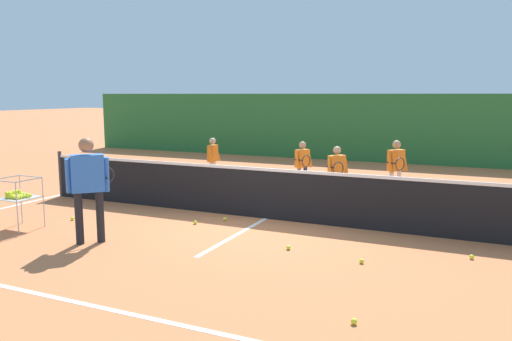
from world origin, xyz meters
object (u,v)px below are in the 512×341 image
Objects in this scene: tennis_ball_9 at (472,257)px; instructor at (88,180)px; tennis_ball_0 at (72,219)px; student_1 at (303,162)px; tennis_ball_6 at (288,248)px; student_2 at (337,169)px; tennis_ball_3 at (362,261)px; tennis_ball_2 at (195,222)px; tennis_net at (266,193)px; tennis_ball_7 at (80,217)px; ball_cart at (18,196)px; tennis_ball_1 at (354,321)px; tennis_ball_8 at (225,219)px; student_0 at (213,156)px; student_3 at (396,164)px.

instructor is at bearing -163.69° from tennis_ball_9.
student_1 is at bearing 55.95° from tennis_ball_0.
tennis_ball_6 is (4.35, -0.02, 0.00)m from tennis_ball_0.
tennis_ball_3 is at bearing -69.28° from student_2.
instructor reaches higher than tennis_ball_9.
student_2 is 3.44m from tennis_ball_2.
tennis_ball_0 is (-1.35, 0.98, -0.97)m from instructor.
student_2 is 18.27× the size of tennis_ball_0.
tennis_ball_2 is at bearing -137.70° from tennis_net.
student_2 reaches higher than tennis_ball_7.
student_1 is 5.49m from tennis_ball_9.
tennis_net is at bearing 26.58° from tennis_ball_0.
tennis_ball_3 is at bearing 6.06° from ball_cart.
tennis_ball_1 is 1.00× the size of tennis_ball_9.
instructor is 2.15m from tennis_ball_2.
tennis_ball_8 and tennis_ball_9 have the same top height.
tennis_ball_9 is (3.90, -3.79, -0.70)m from student_1.
student_2 is at bearing 94.02° from tennis_ball_6.
student_0 reaches higher than ball_cart.
tennis_net is 8.52× the size of student_0.
tennis_ball_2 and tennis_ball_3 have the same top height.
tennis_ball_6 is (-1.16, 0.17, 0.00)m from tennis_ball_3.
ball_cart is 13.22× the size of tennis_ball_6.
tennis_net reaches higher than tennis_ball_2.
student_2 reaches higher than tennis_ball_3.
tennis_ball_2 is at bearing 164.42° from tennis_ball_3.
tennis_ball_3 is 1.17m from tennis_ball_6.
tennis_ball_2 is at bearing -65.22° from student_0.
student_3 is (4.71, -0.09, 0.07)m from student_0.
ball_cart is (-3.67, -2.45, 0.09)m from tennis_net.
student_3 is 4.60m from tennis_ball_6.
tennis_ball_1 is 2.59m from tennis_ball_6.
tennis_ball_0 is 1.00× the size of tennis_ball_8.
tennis_net reaches higher than tennis_ball_9.
ball_cart is 5.98m from tennis_ball_3.
tennis_ball_2 is (1.76, -3.81, -0.70)m from student_0.
tennis_ball_8 is (-3.24, 3.27, 0.00)m from tennis_ball_1.
student_1 is at bearing 118.40° from tennis_ball_3.
student_1 reaches higher than ball_cart.
tennis_ball_8 is 1.00× the size of tennis_ball_9.
student_0 is at bearing 133.73° from tennis_net.
student_0 is 17.94× the size of tennis_ball_1.
student_2 is at bearing 40.75° from tennis_ball_0.
tennis_ball_7 is (-2.24, -0.54, 0.00)m from tennis_ball_2.
student_3 is at bearing 51.90° from tennis_ball_8.
ball_cart is 13.22× the size of tennis_ball_3.
student_0 is at bearing 148.86° from tennis_ball_9.
tennis_net is at bearing 24.14° from tennis_ball_7.
student_0 is at bearing 178.90° from student_3.
tennis_net is 6.19× the size of instructor.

